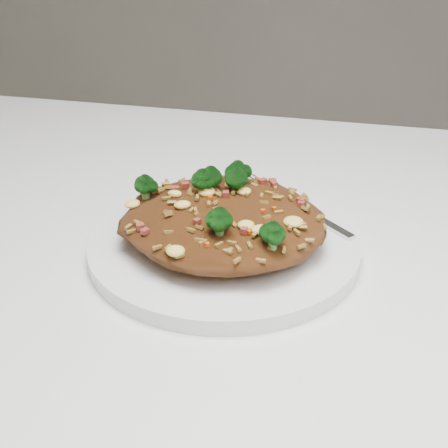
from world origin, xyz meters
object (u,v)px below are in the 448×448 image
(dining_table, at_px, (301,358))
(plate, at_px, (224,246))
(fork, at_px, (298,207))
(fried_rice, at_px, (224,212))

(dining_table, xyz_separation_m, plate, (-0.08, 0.02, 0.10))
(dining_table, relative_size, fork, 9.20)
(dining_table, xyz_separation_m, fork, (-0.02, 0.09, 0.11))
(dining_table, xyz_separation_m, fried_rice, (-0.08, 0.02, 0.13))
(fried_rice, bearing_deg, fork, 53.00)
(dining_table, height_order, fried_rice, fried_rice)
(plate, relative_size, fork, 1.83)
(plate, bearing_deg, fried_rice, 161.93)
(fried_rice, bearing_deg, dining_table, -13.15)
(dining_table, bearing_deg, fried_rice, 166.85)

